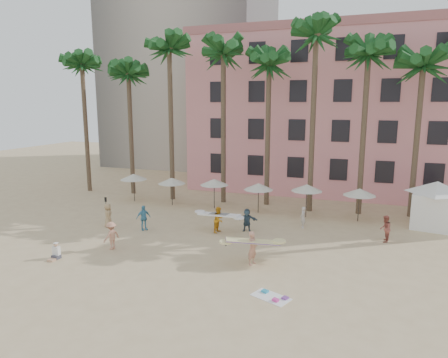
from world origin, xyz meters
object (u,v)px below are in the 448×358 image
Objects in this scene: cabana at (436,201)px; carrier_yellow at (253,246)px; pink_hotel at (365,114)px; carrier_white at (219,219)px.

cabana reaches higher than carrier_yellow.
pink_hotel is 10.64× the size of carrier_white.
pink_hotel is 6.63× the size of cabana.
carrier_yellow is (-5.54, -24.33, -6.92)m from pink_hotel.
carrier_white is (-3.80, 4.80, -0.08)m from carrier_yellow.
cabana is 15.57m from carrier_yellow.
cabana is 1.70× the size of carrier_yellow.
carrier_white is at bearing -156.75° from cabana.
pink_hotel reaches higher than cabana.
cabana is at bearing 23.25° from carrier_white.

